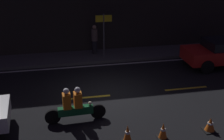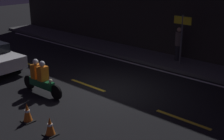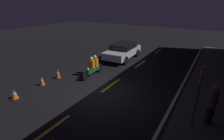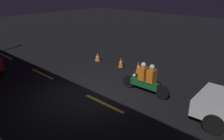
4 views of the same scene
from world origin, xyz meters
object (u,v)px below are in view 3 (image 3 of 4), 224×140
motorcycle (93,67)px  traffic_cone_mid (42,81)px  traffic_cone_near (58,74)px  shop_sign (199,86)px  traffic_cone_far (14,95)px  sedan_white (123,50)px  pedestrian (212,104)px

motorcycle → traffic_cone_mid: (2.81, -1.68, -0.35)m
traffic_cone_near → shop_sign: bearing=85.3°
shop_sign → traffic_cone_far: bearing=-74.0°
motorcycle → traffic_cone_far: motorcycle is taller
traffic_cone_near → traffic_cone_far: size_ratio=1.25×
traffic_cone_mid → shop_sign: 8.33m
traffic_cone_mid → sedan_white: bearing=167.6°
motorcycle → traffic_cone_far: 4.84m
motorcycle → pedestrian: size_ratio=1.33×
sedan_white → shop_sign: 9.41m
motorcycle → traffic_cone_far: size_ratio=4.41×
traffic_cone_near → shop_sign: 8.31m
sedan_white → pedestrian: bearing=46.2°
sedan_white → pedestrian: (6.18, 7.11, 0.30)m
traffic_cone_mid → pedestrian: 8.77m
traffic_cone_mid → motorcycle: bearing=149.1°
shop_sign → motorcycle: bearing=-109.2°
motorcycle → traffic_cone_near: 2.32m
motorcycle → sedan_white: bearing=179.0°
sedan_white → traffic_cone_near: size_ratio=6.71×
traffic_cone_far → shop_sign: size_ratio=0.21×
shop_sign → traffic_cone_mid: bearing=-86.2°
sedan_white → pedestrian: size_ratio=2.52×
traffic_cone_far → pedestrian: bearing=107.8°
traffic_cone_far → pedestrian: size_ratio=0.30×
traffic_cone_mid → pedestrian: size_ratio=0.34×
sedan_white → pedestrian: pedestrian is taller
traffic_cone_mid → shop_sign: bearing=93.8°
traffic_cone_near → traffic_cone_mid: (1.21, -0.02, -0.03)m
motorcycle → pedestrian: pedestrian is taller
pedestrian → sedan_white: bearing=-131.0°
motorcycle → traffic_cone_near: bearing=-48.4°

